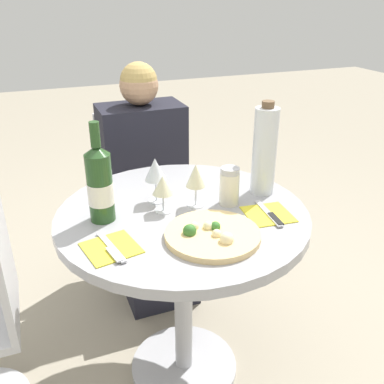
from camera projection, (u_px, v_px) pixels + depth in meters
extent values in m
plane|color=#9E937F|center=(184.00, 367.00, 1.79)|extent=(12.00, 12.00, 0.00)
cylinder|color=#B2B2B7|center=(184.00, 365.00, 1.79)|extent=(0.43, 0.43, 0.02)
cylinder|color=#B2B2B7|center=(183.00, 298.00, 1.64)|extent=(0.07, 0.07, 0.68)
cylinder|color=#9E9EA3|center=(182.00, 215.00, 1.48)|extent=(0.87, 0.87, 0.04)
cylinder|color=silver|center=(149.00, 270.00, 2.40)|extent=(0.35, 0.35, 0.01)
cylinder|color=silver|center=(147.00, 241.00, 2.32)|extent=(0.06, 0.06, 0.39)
cube|color=silver|center=(145.00, 207.00, 2.23)|extent=(0.39, 0.39, 0.03)
cube|color=silver|center=(134.00, 152.00, 2.28)|extent=(0.39, 0.02, 0.45)
cube|color=black|center=(157.00, 256.00, 2.16)|extent=(0.34, 0.36, 0.42)
cube|color=black|center=(143.00, 157.00, 2.11)|extent=(0.40, 0.24, 0.52)
sphere|color=tan|center=(139.00, 86.00, 1.96)|extent=(0.18, 0.18, 0.18)
sphere|color=tan|center=(139.00, 81.00, 1.95)|extent=(0.17, 0.17, 0.17)
cube|color=silver|center=(2.00, 253.00, 1.40)|extent=(0.02, 0.39, 0.45)
cylinder|color=#E5C17F|center=(213.00, 235.00, 1.31)|extent=(0.30, 0.30, 0.02)
sphere|color=beige|center=(217.00, 234.00, 1.29)|extent=(0.03, 0.03, 0.03)
sphere|color=#336B28|center=(190.00, 231.00, 1.30)|extent=(0.04, 0.04, 0.04)
sphere|color=beige|center=(208.00, 226.00, 1.33)|extent=(0.03, 0.03, 0.03)
sphere|color=#336B28|center=(215.00, 226.00, 1.33)|extent=(0.03, 0.03, 0.03)
sphere|color=beige|center=(194.00, 226.00, 1.33)|extent=(0.03, 0.03, 0.03)
sphere|color=beige|center=(227.00, 239.00, 1.25)|extent=(0.04, 0.04, 0.04)
cylinder|color=#23471E|center=(100.00, 188.00, 1.37)|extent=(0.08, 0.08, 0.23)
cone|color=#23471E|center=(96.00, 150.00, 1.32)|extent=(0.08, 0.08, 0.03)
cylinder|color=#23471E|center=(95.00, 134.00, 1.30)|extent=(0.03, 0.03, 0.08)
cylinder|color=silver|center=(101.00, 193.00, 1.38)|extent=(0.08, 0.08, 0.07)
cylinder|color=silver|center=(265.00, 152.00, 1.55)|extent=(0.09, 0.09, 0.32)
cylinder|color=brown|center=(268.00, 104.00, 1.47)|extent=(0.04, 0.04, 0.02)
cylinder|color=silver|center=(229.00, 189.00, 1.50)|extent=(0.07, 0.07, 0.12)
cylinder|color=#B2B2B7|center=(230.00, 171.00, 1.47)|extent=(0.07, 0.07, 0.02)
cylinder|color=silver|center=(156.00, 201.00, 1.55)|extent=(0.06, 0.06, 0.00)
cylinder|color=silver|center=(156.00, 190.00, 1.53)|extent=(0.01, 0.01, 0.08)
cone|color=silver|center=(155.00, 169.00, 1.49)|extent=(0.08, 0.08, 0.08)
cylinder|color=silver|center=(164.00, 211.00, 1.47)|extent=(0.06, 0.06, 0.00)
cylinder|color=silver|center=(163.00, 202.00, 1.46)|extent=(0.01, 0.01, 0.06)
cone|color=beige|center=(163.00, 185.00, 1.43)|extent=(0.07, 0.07, 0.07)
cylinder|color=silver|center=(196.00, 205.00, 1.51)|extent=(0.06, 0.06, 0.00)
cylinder|color=silver|center=(196.00, 195.00, 1.50)|extent=(0.01, 0.01, 0.07)
cone|color=beige|center=(196.00, 175.00, 1.47)|extent=(0.07, 0.07, 0.08)
cube|color=yellow|center=(111.00, 248.00, 1.26)|extent=(0.18, 0.18, 0.00)
cube|color=silver|center=(111.00, 246.00, 1.26)|extent=(0.05, 0.19, 0.00)
cube|color=silver|center=(114.00, 254.00, 1.22)|extent=(0.04, 0.09, 0.00)
cube|color=yellow|center=(268.00, 214.00, 1.45)|extent=(0.16, 0.16, 0.00)
cube|color=silver|center=(268.00, 213.00, 1.45)|extent=(0.04, 0.19, 0.00)
cube|color=black|center=(276.00, 219.00, 1.41)|extent=(0.03, 0.09, 0.00)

